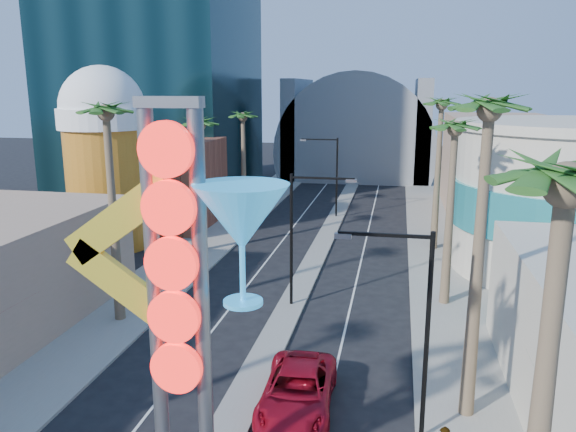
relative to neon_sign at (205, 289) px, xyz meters
name	(u,v)px	position (x,y,z in m)	size (l,w,h in m)	color
sidewalk_west	(218,234)	(-10.32, 32.04, -7.23)	(5.00, 100.00, 0.15)	gray
sidewalk_east	(439,246)	(8.68, 32.04, -7.23)	(5.00, 100.00, 0.15)	gray
median	(329,231)	(-0.82, 35.04, -7.23)	(1.60, 84.00, 0.15)	gray
brick_filler_west	(161,183)	(-16.82, 35.04, -3.31)	(10.00, 10.00, 8.00)	brown
filler_east	(500,167)	(15.18, 45.04, -2.31)	(10.00, 20.00, 10.00)	tan
beer_mug	(106,151)	(-17.82, 27.04, 0.54)	(7.00, 7.00, 14.50)	#B36A17
turquoise_building	(575,200)	(17.18, 27.04, -2.06)	(16.60, 16.60, 10.60)	beige
canopy	(358,147)	(-0.82, 69.04, -3.00)	(22.00, 16.00, 22.00)	slate
neon_sign	(205,289)	(0.00, 0.00, 0.00)	(6.53, 2.60, 12.55)	gray
streetlight_0	(301,227)	(-0.27, 17.04, -2.43)	(3.79, 0.25, 8.00)	black
streetlight_1	(331,169)	(-1.36, 41.04, -2.43)	(3.79, 0.25, 8.00)	black
streetlight_2	(414,318)	(5.91, 5.04, -2.47)	(3.45, 0.25, 8.00)	black
palm_1	(107,126)	(-9.82, 13.04, 3.52)	(2.40, 2.40, 12.70)	brown
palm_2	(200,132)	(-9.82, 27.04, 2.17)	(2.40, 2.40, 11.20)	brown
palm_3	(243,123)	(-9.82, 39.04, 2.17)	(2.40, 2.40, 11.20)	brown
palm_4	(563,218)	(8.18, -2.96, 3.07)	(2.40, 2.40, 12.20)	brown
palm_5	(488,131)	(8.18, 7.04, 3.96)	(2.40, 2.40, 13.20)	brown
palm_6	(455,139)	(8.18, 19.04, 2.62)	(2.40, 2.40, 11.70)	brown
palm_7	(441,114)	(8.18, 31.04, 3.52)	(2.40, 2.40, 12.70)	brown
red_pickup	(298,391)	(1.54, 6.11, -6.46)	(2.83, 6.13, 1.70)	#A50C1F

